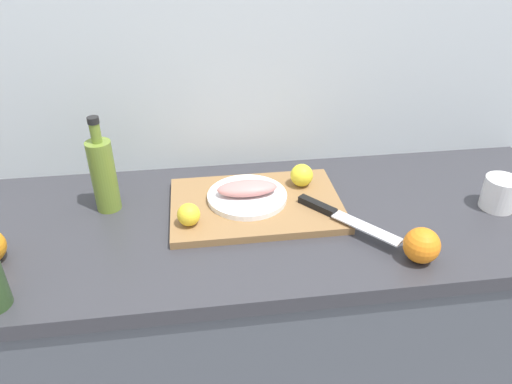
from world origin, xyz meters
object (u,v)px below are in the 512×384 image
(cutting_board, at_px, (256,205))
(chef_knife, at_px, (334,213))
(white_plate, at_px, (247,196))
(lemon_0, at_px, (302,175))
(coffee_mug_0, at_px, (501,193))
(fish_fillet, at_px, (247,188))
(olive_oil_bottle, at_px, (103,174))

(cutting_board, relative_size, chef_knife, 1.86)
(cutting_board, height_order, white_plate, white_plate)
(lemon_0, height_order, coffee_mug_0, coffee_mug_0)
(fish_fillet, distance_m, coffee_mug_0, 0.67)
(chef_knife, bearing_deg, fish_fillet, -158.16)
(lemon_0, bearing_deg, white_plate, -162.02)
(cutting_board, relative_size, white_plate, 2.11)
(fish_fillet, bearing_deg, cutting_board, -38.26)
(cutting_board, bearing_deg, olive_oil_bottle, 172.10)
(fish_fillet, height_order, lemon_0, lemon_0)
(white_plate, relative_size, olive_oil_bottle, 0.82)
(chef_knife, height_order, olive_oil_bottle, olive_oil_bottle)
(olive_oil_bottle, bearing_deg, chef_knife, -14.49)
(coffee_mug_0, bearing_deg, fish_fillet, 171.41)
(chef_knife, relative_size, coffee_mug_0, 1.87)
(white_plate, relative_size, coffee_mug_0, 1.65)
(cutting_board, bearing_deg, white_plate, 141.74)
(chef_knife, bearing_deg, coffee_mug_0, 51.50)
(white_plate, xyz_separation_m, coffee_mug_0, (0.66, -0.10, 0.02))
(fish_fillet, distance_m, olive_oil_bottle, 0.37)
(chef_knife, bearing_deg, olive_oil_bottle, -144.47)
(fish_fillet, bearing_deg, olive_oil_bottle, 174.25)
(cutting_board, xyz_separation_m, fish_fillet, (-0.02, 0.02, 0.04))
(olive_oil_bottle, bearing_deg, cutting_board, -7.90)
(white_plate, height_order, lemon_0, lemon_0)
(cutting_board, height_order, coffee_mug_0, coffee_mug_0)
(chef_knife, relative_size, lemon_0, 3.82)
(white_plate, relative_size, lemon_0, 3.37)
(cutting_board, distance_m, fish_fillet, 0.05)
(lemon_0, height_order, olive_oil_bottle, olive_oil_bottle)
(lemon_0, bearing_deg, chef_knife, -73.10)
(cutting_board, distance_m, lemon_0, 0.16)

